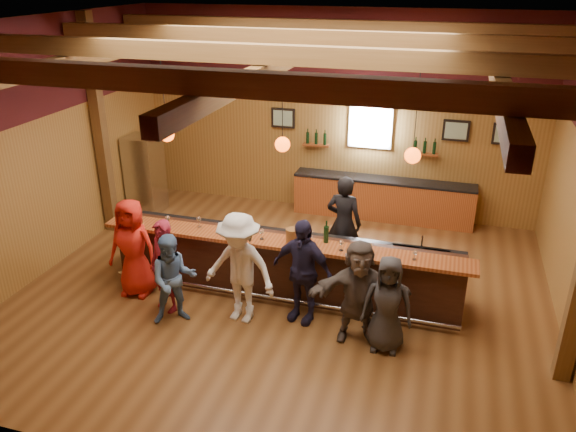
{
  "coord_description": "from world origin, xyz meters",
  "views": [
    {
      "loc": [
        2.49,
        -8.08,
        5.21
      ],
      "look_at": [
        0.0,
        0.3,
        1.35
      ],
      "focal_mm": 35.0,
      "sensor_mm": 36.0,
      "label": 1
    }
  ],
  "objects_px": {
    "bar_counter": "(286,263)",
    "bottle_a": "(303,234)",
    "back_bar_cabinet": "(382,199)",
    "customer_brown": "(358,291)",
    "customer_redvest": "(164,266)",
    "stainless_fridge": "(145,174)",
    "customer_white": "(240,268)",
    "ice_bucket": "(292,236)",
    "bartender": "(344,223)",
    "customer_denim": "(174,279)",
    "customer_navy": "(302,271)",
    "customer_orange": "(133,248)",
    "customer_dark": "(387,304)"
  },
  "relations": [
    {
      "from": "customer_denim",
      "to": "bartender",
      "type": "relative_size",
      "value": 0.83
    },
    {
      "from": "customer_orange",
      "to": "customer_redvest",
      "type": "xyz_separation_m",
      "value": [
        0.75,
        -0.31,
        -0.08
      ]
    },
    {
      "from": "customer_orange",
      "to": "customer_redvest",
      "type": "distance_m",
      "value": 0.81
    },
    {
      "from": "back_bar_cabinet",
      "to": "bottle_a",
      "type": "relative_size",
      "value": 12.13
    },
    {
      "from": "customer_dark",
      "to": "bartender",
      "type": "bearing_deg",
      "value": 113.38
    },
    {
      "from": "customer_brown",
      "to": "customer_denim",
      "type": "bearing_deg",
      "value": 169.38
    },
    {
      "from": "stainless_fridge",
      "to": "customer_white",
      "type": "xyz_separation_m",
      "value": [
        3.68,
        -3.54,
        0.03
      ]
    },
    {
      "from": "back_bar_cabinet",
      "to": "customer_denim",
      "type": "bearing_deg",
      "value": -117.5
    },
    {
      "from": "customer_denim",
      "to": "customer_navy",
      "type": "distance_m",
      "value": 2.02
    },
    {
      "from": "customer_redvest",
      "to": "customer_navy",
      "type": "xyz_separation_m",
      "value": [
        2.22,
        0.35,
        0.08
      ]
    },
    {
      "from": "back_bar_cabinet",
      "to": "customer_dark",
      "type": "distance_m",
      "value": 4.82
    },
    {
      "from": "customer_white",
      "to": "customer_navy",
      "type": "relative_size",
      "value": 1.06
    },
    {
      "from": "stainless_fridge",
      "to": "customer_dark",
      "type": "distance_m",
      "value": 7.02
    },
    {
      "from": "customer_brown",
      "to": "bottle_a",
      "type": "bearing_deg",
      "value": 124.25
    },
    {
      "from": "customer_orange",
      "to": "bartender",
      "type": "bearing_deg",
      "value": 28.62
    },
    {
      "from": "customer_orange",
      "to": "bartender",
      "type": "height_order",
      "value": "bartender"
    },
    {
      "from": "customer_denim",
      "to": "back_bar_cabinet",
      "type": "bearing_deg",
      "value": 33.01
    },
    {
      "from": "back_bar_cabinet",
      "to": "customer_brown",
      "type": "bearing_deg",
      "value": -86.89
    },
    {
      "from": "bar_counter",
      "to": "customer_redvest",
      "type": "xyz_separation_m",
      "value": [
        -1.72,
        -1.15,
        0.27
      ]
    },
    {
      "from": "customer_orange",
      "to": "customer_denim",
      "type": "relative_size",
      "value": 1.15
    },
    {
      "from": "back_bar_cabinet",
      "to": "customer_denim",
      "type": "height_order",
      "value": "customer_denim"
    },
    {
      "from": "customer_redvest",
      "to": "customer_denim",
      "type": "distance_m",
      "value": 0.41
    },
    {
      "from": "bar_counter",
      "to": "customer_brown",
      "type": "bearing_deg",
      "value": -36.34
    },
    {
      "from": "bottle_a",
      "to": "customer_brown",
      "type": "bearing_deg",
      "value": -37.68
    },
    {
      "from": "bartender",
      "to": "ice_bucket",
      "type": "distance_m",
      "value": 1.54
    },
    {
      "from": "customer_brown",
      "to": "customer_redvest",
      "type": "bearing_deg",
      "value": 163.72
    },
    {
      "from": "stainless_fridge",
      "to": "bottle_a",
      "type": "relative_size",
      "value": 5.46
    },
    {
      "from": "customer_orange",
      "to": "bottle_a",
      "type": "height_order",
      "value": "customer_orange"
    },
    {
      "from": "bar_counter",
      "to": "bottle_a",
      "type": "bearing_deg",
      "value": -32.06
    },
    {
      "from": "customer_redvest",
      "to": "customer_denim",
      "type": "height_order",
      "value": "customer_redvest"
    },
    {
      "from": "bottle_a",
      "to": "back_bar_cabinet",
      "type": "bearing_deg",
      "value": 77.75
    },
    {
      "from": "customer_redvest",
      "to": "bottle_a",
      "type": "distance_m",
      "value": 2.32
    },
    {
      "from": "customer_navy",
      "to": "customer_orange",
      "type": "bearing_deg",
      "value": -165.49
    },
    {
      "from": "customer_redvest",
      "to": "customer_brown",
      "type": "xyz_separation_m",
      "value": [
        3.16,
        0.1,
        0.02
      ]
    },
    {
      "from": "bar_counter",
      "to": "bottle_a",
      "type": "relative_size",
      "value": 19.11
    },
    {
      "from": "bar_counter",
      "to": "customer_white",
      "type": "bearing_deg",
      "value": -111.63
    },
    {
      "from": "bar_counter",
      "to": "customer_redvest",
      "type": "relative_size",
      "value": 3.96
    },
    {
      "from": "customer_denim",
      "to": "bottle_a",
      "type": "bearing_deg",
      "value": 4.6
    },
    {
      "from": "customer_navy",
      "to": "customer_brown",
      "type": "height_order",
      "value": "customer_navy"
    },
    {
      "from": "back_bar_cabinet",
      "to": "customer_navy",
      "type": "xyz_separation_m",
      "value": [
        -0.69,
        -4.37,
        0.4
      ]
    },
    {
      "from": "back_bar_cabinet",
      "to": "customer_brown",
      "type": "relative_size",
      "value": 2.44
    },
    {
      "from": "stainless_fridge",
      "to": "ice_bucket",
      "type": "xyz_separation_m",
      "value": [
        4.31,
        -2.77,
        0.33
      ]
    },
    {
      "from": "back_bar_cabinet",
      "to": "customer_navy",
      "type": "relative_size",
      "value": 2.28
    },
    {
      "from": "customer_orange",
      "to": "customer_navy",
      "type": "xyz_separation_m",
      "value": [
        2.96,
        0.05,
        0.0
      ]
    },
    {
      "from": "customer_redvest",
      "to": "customer_dark",
      "type": "distance_m",
      "value": 3.61
    },
    {
      "from": "customer_white",
      "to": "bartender",
      "type": "bearing_deg",
      "value": 69.06
    },
    {
      "from": "customer_dark",
      "to": "customer_denim",
      "type": "bearing_deg",
      "value": -178.52
    },
    {
      "from": "bartender",
      "to": "bottle_a",
      "type": "bearing_deg",
      "value": 78.72
    },
    {
      "from": "back_bar_cabinet",
      "to": "bottle_a",
      "type": "xyz_separation_m",
      "value": [
        -0.82,
        -3.8,
        0.76
      ]
    },
    {
      "from": "ice_bucket",
      "to": "bartender",
      "type": "bearing_deg",
      "value": 67.12
    }
  ]
}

